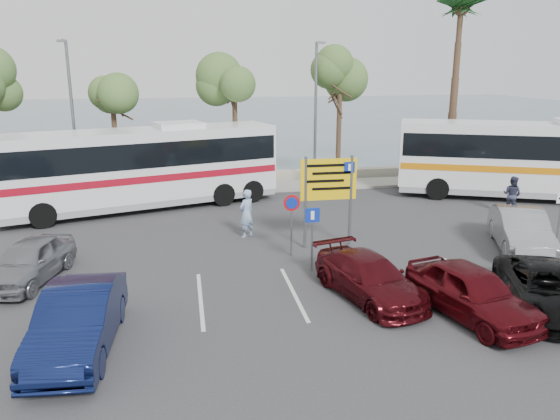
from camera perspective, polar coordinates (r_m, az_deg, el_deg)
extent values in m
plane|color=#343436|center=(18.48, 4.49, -7.14)|extent=(120.00, 120.00, 0.00)
cube|color=gray|center=(31.62, -1.87, 2.42)|extent=(44.00, 2.40, 0.15)
cube|color=#AAA188|center=(33.51, -2.37, 3.52)|extent=(48.00, 0.80, 0.60)
plane|color=#415A68|center=(76.99, -6.90, 9.69)|extent=(140.00, 140.00, 0.00)
cylinder|color=#382619|center=(31.05, -16.77, 6.43)|extent=(0.28, 0.28, 5.04)
cylinder|color=#382619|center=(30.94, -4.68, 7.51)|extent=(0.28, 0.28, 5.60)
cylinder|color=#382619|center=(32.10, 6.13, 7.36)|extent=(0.28, 0.28, 5.18)
cylinder|color=#382619|center=(34.49, 17.72, 11.30)|extent=(0.48, 0.48, 10.00)
cylinder|color=slate|center=(30.79, -20.80, 8.81)|extent=(0.16, 0.16, 8.00)
cylinder|color=slate|center=(30.24, -21.67, 16.16)|extent=(0.12, 0.90, 0.12)
cube|color=slate|center=(29.75, -21.84, 16.08)|extent=(0.45, 0.25, 0.12)
cylinder|color=slate|center=(31.17, 3.72, 9.80)|extent=(0.16, 0.16, 8.00)
cylinder|color=slate|center=(30.63, 4.06, 17.10)|extent=(0.12, 0.90, 0.12)
cube|color=slate|center=(30.14, 4.30, 17.03)|extent=(0.45, 0.25, 0.12)
cylinder|color=slate|center=(20.90, 2.66, 0.71)|extent=(0.12, 0.12, 3.60)
cylinder|color=slate|center=(21.36, 7.38, 0.92)|extent=(0.12, 0.12, 3.60)
cube|color=yellow|center=(20.91, 5.10, 3.21)|extent=(2.20, 0.06, 1.60)
cube|color=#0C2699|center=(21.00, 7.27, 4.45)|extent=(0.42, 0.01, 0.42)
cylinder|color=slate|center=(20.19, 1.20, -1.85)|extent=(0.07, 0.07, 2.20)
cylinder|color=#B20C0C|center=(19.91, 1.23, 0.74)|extent=(0.60, 0.03, 0.60)
cylinder|color=slate|center=(18.78, 3.35, -3.18)|extent=(0.07, 0.07, 2.20)
cube|color=#0C2699|center=(18.50, 3.41, -0.54)|extent=(0.50, 0.03, 0.50)
cylinder|color=slate|center=(23.70, 27.16, -0.99)|extent=(0.07, 0.07, 2.20)
cube|color=silver|center=(27.53, -14.38, 4.72)|extent=(13.66, 6.76, 3.30)
cube|color=black|center=(27.43, -14.46, 5.92)|extent=(13.42, 6.71, 1.17)
cube|color=maroon|center=(27.62, -14.31, 3.63)|extent=(13.54, 6.74, 0.34)
cube|color=gray|center=(27.85, -14.16, 1.38)|extent=(13.53, 6.69, 0.62)
cube|color=silver|center=(27.28, -14.62, 8.41)|extent=(2.67, 2.38, 0.27)
cube|color=silver|center=(31.67, 24.93, 5.16)|extent=(13.72, 8.00, 3.36)
cube|color=black|center=(31.59, 25.05, 6.23)|extent=(13.49, 7.93, 1.20)
cube|color=#C26E0B|center=(31.76, 24.82, 4.20)|extent=(13.61, 7.98, 0.34)
cube|color=gray|center=(31.96, 24.60, 2.20)|extent=(13.59, 7.92, 0.63)
cube|color=silver|center=(31.46, 25.29, 8.42)|extent=(2.81, 2.57, 0.27)
imported|color=gray|center=(19.78, -24.78, -4.82)|extent=(2.67, 4.47, 1.43)
imported|color=#0E1741|center=(14.68, -20.36, -10.78)|extent=(1.95, 4.90, 1.58)
imported|color=#450B10|center=(16.97, 9.32, -7.00)|extent=(2.93, 4.81, 1.30)
imported|color=#4D0B10|center=(16.42, 19.39, -8.08)|extent=(2.78, 4.70, 1.50)
imported|color=black|center=(17.72, 26.21, -7.42)|extent=(3.53, 5.17, 1.31)
imported|color=gray|center=(22.86, 23.86, -1.96)|extent=(3.29, 5.06, 1.57)
imported|color=#8EAACF|center=(22.48, -3.51, -0.36)|extent=(0.88, 0.83, 2.01)
imported|color=#31344A|center=(28.38, 23.08, 1.47)|extent=(1.05, 1.11, 1.81)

